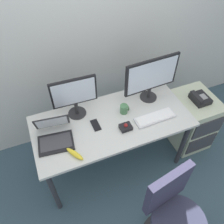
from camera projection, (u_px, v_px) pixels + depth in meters
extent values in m
plane|color=#364F5C|center=(112.00, 161.00, 2.80)|extent=(8.00, 8.00, 0.00)
cube|color=beige|center=(84.00, 24.00, 2.23)|extent=(6.00, 0.10, 2.80)
cube|color=silver|center=(112.00, 121.00, 2.27)|extent=(1.54, 0.72, 0.03)
cylinder|color=#2D2D33|center=(54.00, 192.00, 2.16)|extent=(0.05, 0.05, 0.71)
cylinder|color=#2D2D33|center=(183.00, 145.00, 2.53)|extent=(0.05, 0.05, 0.71)
cylinder|color=#2D2D33|center=(42.00, 143.00, 2.55)|extent=(0.05, 0.05, 0.71)
cylinder|color=#2D2D33|center=(155.00, 108.00, 2.91)|extent=(0.05, 0.05, 0.71)
cube|color=beige|center=(191.00, 120.00, 2.79)|extent=(0.42, 0.52, 0.69)
cube|color=#38383D|center=(209.00, 128.00, 2.51)|extent=(0.38, 0.01, 0.23)
cube|color=#38383D|center=(201.00, 144.00, 2.72)|extent=(0.38, 0.01, 0.23)
cube|color=black|center=(200.00, 99.00, 2.50)|extent=(0.17, 0.20, 0.06)
cube|color=black|center=(197.00, 97.00, 2.45)|extent=(0.05, 0.18, 0.04)
cube|color=gray|center=(203.00, 97.00, 2.48)|extent=(0.07, 0.08, 0.01)
cylinder|color=#313349|center=(179.00, 223.00, 1.85)|extent=(0.44, 0.44, 0.07)
cube|color=#312F47|center=(167.00, 188.00, 1.77)|extent=(0.40, 0.13, 0.42)
cylinder|color=#262628|center=(148.00, 97.00, 2.48)|extent=(0.18, 0.18, 0.01)
cylinder|color=#262628|center=(149.00, 93.00, 2.43)|extent=(0.04, 0.04, 0.11)
cube|color=black|center=(152.00, 75.00, 2.26)|extent=(0.58, 0.05, 0.36)
cube|color=silver|center=(152.00, 75.00, 2.25)|extent=(0.53, 0.03, 0.32)
cylinder|color=#262628|center=(77.00, 113.00, 2.32)|extent=(0.18, 0.18, 0.01)
cylinder|color=#262628|center=(76.00, 108.00, 2.27)|extent=(0.04, 0.04, 0.13)
cube|color=black|center=(74.00, 92.00, 2.11)|extent=(0.43, 0.04, 0.29)
cube|color=silver|center=(74.00, 93.00, 2.10)|extent=(0.40, 0.02, 0.25)
cube|color=silver|center=(155.00, 118.00, 2.27)|extent=(0.41, 0.14, 0.02)
cube|color=white|center=(155.00, 117.00, 2.26)|extent=(0.38, 0.12, 0.01)
cube|color=black|center=(56.00, 143.00, 2.06)|extent=(0.33, 0.26, 0.02)
cube|color=#38383D|center=(56.00, 142.00, 2.05)|extent=(0.29, 0.20, 0.00)
cube|color=black|center=(52.00, 122.00, 2.08)|extent=(0.32, 0.14, 0.20)
cube|color=silver|center=(52.00, 123.00, 2.08)|extent=(0.28, 0.11, 0.18)
cube|color=black|center=(126.00, 127.00, 2.17)|extent=(0.11, 0.09, 0.04)
sphere|color=maroon|center=(126.00, 125.00, 2.16)|extent=(0.04, 0.04, 0.04)
cylinder|color=#477C4F|center=(124.00, 109.00, 2.30)|extent=(0.08, 0.08, 0.09)
torus|color=#4A7748|center=(128.00, 108.00, 2.31)|extent=(0.01, 0.06, 0.06)
cube|color=black|center=(96.00, 125.00, 2.21)|extent=(0.07, 0.14, 0.01)
ellipsoid|color=yellow|center=(75.00, 154.00, 1.97)|extent=(0.14, 0.19, 0.04)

